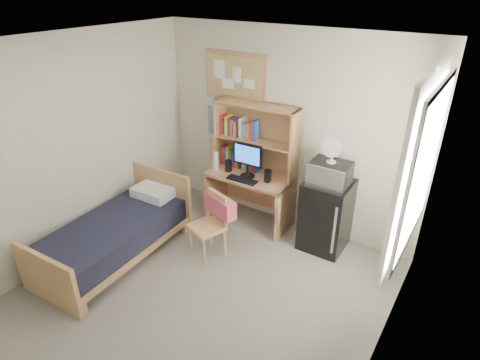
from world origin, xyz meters
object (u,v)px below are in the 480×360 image
Objects in this scene: mini_fridge at (326,215)px; speaker_right at (268,176)px; bed at (114,240)px; speaker_left at (229,166)px; desk_chair at (207,227)px; bulletin_board at (235,76)px; desk at (250,198)px; microwave at (330,173)px; desk_fan at (333,151)px; monitor at (248,161)px.

speaker_right is (-0.80, -0.07, 0.35)m from mini_fridge.
speaker_left reaches higher than bed.
speaker_right is at bearing 88.74° from desk_chair.
bulletin_board reaches higher than bed.
bulletin_board reaches higher than speaker_left.
desk is 1.30m from microwave.
desk_fan is at bearing 58.36° from desk_chair.
monitor reaches higher than bed.
desk_fan is at bearing -1.88° from desk.
desk_fan reaches higher than bed.
monitor is 1.57× the size of desk_fan.
monitor is at bearing -180.00° from speaker_right.
bed is 1.93m from monitor.
microwave is (0.80, 0.05, 0.24)m from speaker_right.
desk_chair is 1.79× the size of microwave.
desk_fan is (2.03, 1.60, 1.07)m from bed.
desk is 0.95m from desk_chair.
desk is 0.58m from monitor.
mini_fridge is (1.53, -0.27, -1.46)m from bulletin_board.
bulletin_board is 2.14m from mini_fridge.
microwave reaches higher than speaker_left.
microwave reaches higher than bed.
bulletin_board is at bearing 169.36° from mini_fridge.
desk_chair is at bearing -140.39° from desk_fan.
speaker_right is (0.30, 0.01, -0.14)m from monitor.
desk_chair reaches higher than bed.
microwave reaches higher than speaker_right.
desk_chair is 1.60m from microwave.
microwave is (1.10, 0.06, 0.11)m from monitor.
desk_fan is (0.00, -0.02, 0.86)m from mini_fridge.
mini_fridge is 0.86m from desk_fan.
desk_chair is at bearing -92.86° from monitor.
bed is at bearing -104.83° from bulletin_board.
desk_chair is 4.90× the size of speaker_left.
bed is 2.71m from microwave.
mini_fridge is at bearing 90.00° from desk_fan.
speaker_right is at bearing -177.05° from desk_fan.
mini_fridge is 5.32× the size of speaker_right.
monitor is 1.11m from microwave.
speaker_left is at bearing -168.69° from desk.
bulletin_board is 2.00m from desk_chair.
microwave is at bearing 35.37° from bed.
microwave is at bearing -1.88° from desk.
bulletin_board is at bearing 153.16° from speaker_right.
mini_fridge is 2.61m from bed.
desk_fan is (1.53, -0.29, -0.60)m from bulletin_board.
desk_fan reaches higher than monitor.
bulletin_board is 0.82× the size of desk.
bed is 10.45× the size of speaker_right.
microwave is 1.61× the size of desk_fan.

